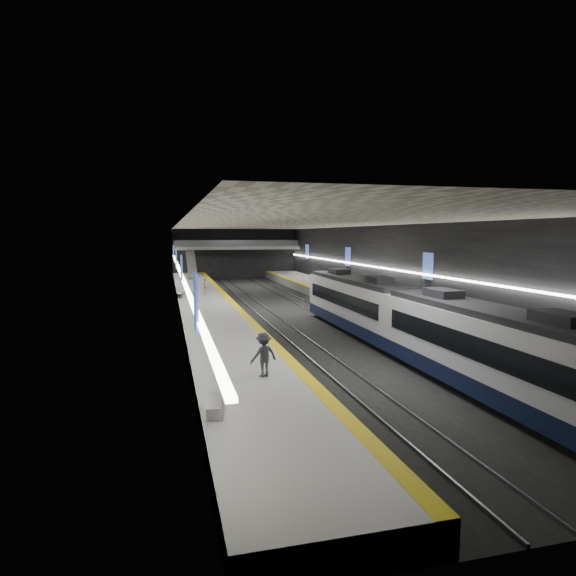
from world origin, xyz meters
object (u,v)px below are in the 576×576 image
object	(u,v)px
bench_left_near	(215,406)
passenger_left_b	(264,355)
bench_left_far	(183,295)
bench_right_far	(324,280)
passenger_right_a	(345,284)
train	(406,319)
bench_right_near	(448,314)
passenger_left_a	(205,286)
passenger_right_b	(412,302)
escalator	(191,264)

from	to	relation	value
bench_left_near	passenger_left_b	size ratio (longest dim) A/B	0.94
bench_left_far	passenger_left_b	world-z (taller)	passenger_left_b
bench_right_far	passenger_right_a	distance (m)	12.62
train	bench_right_near	xyz separation A→B (m)	(6.74, 6.17, -1.00)
bench_right_near	passenger_right_a	world-z (taller)	passenger_right_a
train	passenger_left_a	size ratio (longest dim) A/B	17.80
train	passenger_left_b	bearing A→B (deg)	-150.76
bench_left_near	passenger_left_a	world-z (taller)	passenger_left_a
train	passenger_right_a	distance (m)	22.29
bench_right_far	passenger_left_a	bearing A→B (deg)	-137.95
bench_right_near	bench_right_far	world-z (taller)	bench_right_far
bench_right_near	bench_right_far	xyz separation A→B (m)	(-0.29, 28.11, 0.04)
bench_left_near	passenger_right_b	xyz separation A→B (m)	(17.18, 17.73, 0.60)
passenger_right_b	passenger_left_b	xyz separation A→B (m)	(-14.73, -14.05, 0.13)
escalator	passenger_right_b	xyz separation A→B (m)	(15.18, -35.68, -1.08)
passenger_right_a	passenger_left_a	world-z (taller)	passenger_right_a
bench_left_near	passenger_right_a	distance (m)	35.01
bench_left_far	passenger_right_a	size ratio (longest dim) A/B	0.97
train	bench_right_far	size ratio (longest dim) A/B	15.34
bench_right_near	passenger_left_b	world-z (taller)	passenger_left_b
bench_right_far	passenger_right_a	size ratio (longest dim) A/B	1.03
bench_left_far	passenger_left_a	xyz separation A→B (m)	(2.31, 1.64, 0.62)
bench_left_far	bench_right_far	distance (m)	21.88
train	bench_left_near	xyz separation A→B (m)	(-12.00, -9.02, -0.98)
escalator	bench_right_far	bearing A→B (deg)	-31.58
bench_left_near	bench_right_near	distance (m)	24.12
escalator	passenger_left_a	size ratio (longest dim) A/B	4.74
passenger_right_b	passenger_left_a	size ratio (longest dim) A/B	0.97
bench_right_near	passenger_left_a	xyz separation A→B (m)	(-16.43, 17.99, 0.65)
bench_left_near	bench_right_far	bearing A→B (deg)	74.41
train	passenger_right_a	world-z (taller)	train
passenger_right_a	passenger_right_b	distance (m)	13.12
bench_left_far	passenger_right_a	bearing A→B (deg)	20.71
bench_left_near	passenger_left_b	world-z (taller)	passenger_left_b
train	bench_right_far	distance (m)	34.89
bench_left_near	escalator	bearing A→B (deg)	95.35
bench_right_far	passenger_right_b	world-z (taller)	passenger_right_b
bench_right_near	escalator	bearing A→B (deg)	123.67
passenger_left_a	passenger_left_b	size ratio (longest dim) A/B	0.89
escalator	passenger_right_a	world-z (taller)	escalator
bench_left_far	bench_right_near	distance (m)	24.87
passenger_left_a	bench_right_far	bearing A→B (deg)	130.45
passenger_right_a	escalator	bearing A→B (deg)	18.69
escalator	bench_right_far	world-z (taller)	escalator
passenger_right_a	passenger_right_b	xyz separation A→B (m)	(0.61, -13.11, -0.13)
bench_left_far	bench_right_near	bearing A→B (deg)	-17.97
bench_left_far	passenger_right_a	world-z (taller)	passenger_right_a
escalator	bench_right_near	size ratio (longest dim) A/B	4.94
bench_right_far	bench_left_far	bearing A→B (deg)	-137.52
bench_left_far	passenger_right_b	xyz separation A→B (m)	(17.18, -13.81, 0.59)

